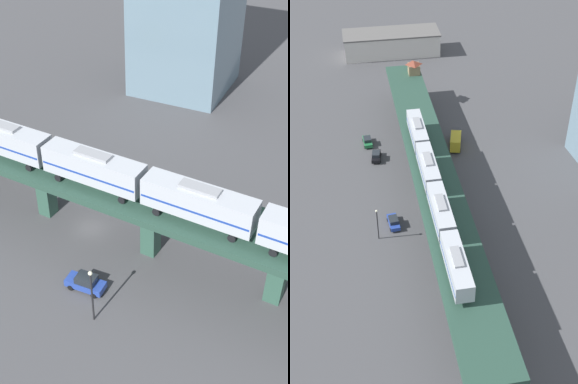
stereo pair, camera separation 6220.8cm
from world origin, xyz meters
The scene contains 6 objects.
ground_plane centered at (0.00, 0.00, 0.00)m, with size 400.00×400.00×0.00m, color #424244.
elevated_viaduct centered at (-0.01, -0.19, 7.04)m, with size 15.08×92.37×8.21m.
subway_train centered at (-2.01, -8.27, 10.75)m, with size 6.45×49.87×4.45m.
street_car_blue centered at (-8.99, -4.51, 0.94)m, with size 2.02×4.44×1.89m.
delivery_truck centered at (10.03, 18.61, 1.76)m, with size 4.45×7.54×3.20m.
street_lamp centered at (-12.35, -7.36, 4.11)m, with size 0.44×0.44×6.94m.
Camera 1 is at (-42.98, -27.25, 43.91)m, focal length 50.00 mm.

